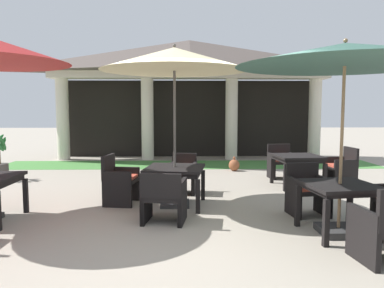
{
  "coord_description": "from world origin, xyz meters",
  "views": [
    {
      "loc": [
        -0.18,
        -5.07,
        1.74
      ],
      "look_at": [
        -0.04,
        1.83,
        1.09
      ],
      "focal_mm": 34.62,
      "sensor_mm": 36.0,
      "label": 1
    }
  ],
  "objects_px": {
    "patio_chair_mid_right_west": "(119,181)",
    "terracotta_urn": "(234,165)",
    "patio_chair_mid_left_east": "(342,168)",
    "patio_chair_mid_right_north": "(183,174)",
    "patio_umbrella_near_foreground": "(345,57)",
    "patio_table_mid_right": "(175,172)",
    "patio_umbrella_mid_right": "(174,60)",
    "patio_chair_mid_right_south": "(164,197)",
    "patio_chair_mid_left_north": "(281,162)",
    "patio_chair_near_foreground_north": "(307,191)",
    "patio_table_near_foreground": "(340,191)",
    "patio_table_mid_left": "(298,159)"
  },
  "relations": [
    {
      "from": "patio_chair_mid_right_south",
      "to": "patio_chair_mid_right_north",
      "type": "relative_size",
      "value": 1.0
    },
    {
      "from": "patio_umbrella_mid_right",
      "to": "patio_chair_mid_right_north",
      "type": "xyz_separation_m",
      "value": [
        0.14,
        1.02,
        -2.21
      ]
    },
    {
      "from": "patio_table_near_foreground",
      "to": "patio_table_mid_right",
      "type": "height_order",
      "value": "patio_table_near_foreground"
    },
    {
      "from": "patio_umbrella_near_foreground",
      "to": "patio_chair_mid_right_west",
      "type": "height_order",
      "value": "patio_umbrella_near_foreground"
    },
    {
      "from": "patio_table_near_foreground",
      "to": "patio_chair_near_foreground_north",
      "type": "xyz_separation_m",
      "value": [
        -0.12,
        0.97,
        -0.22
      ]
    },
    {
      "from": "patio_table_mid_left",
      "to": "patio_chair_mid_right_south",
      "type": "xyz_separation_m",
      "value": [
        -2.86,
        -2.61,
        -0.22
      ]
    },
    {
      "from": "patio_chair_mid_right_west",
      "to": "patio_table_mid_right",
      "type": "bearing_deg",
      "value": 90.0
    },
    {
      "from": "patio_umbrella_near_foreground",
      "to": "patio_umbrella_mid_right",
      "type": "distance_m",
      "value": 2.83
    },
    {
      "from": "patio_umbrella_near_foreground",
      "to": "patio_chair_mid_right_west",
      "type": "relative_size",
      "value": 3.25
    },
    {
      "from": "patio_chair_near_foreground_north",
      "to": "patio_chair_mid_right_south",
      "type": "xyz_separation_m",
      "value": [
        -2.35,
        -0.38,
        -0.0
      ]
    },
    {
      "from": "patio_chair_mid_left_east",
      "to": "patio_chair_mid_right_north",
      "type": "distance_m",
      "value": 3.68
    },
    {
      "from": "patio_umbrella_mid_right",
      "to": "patio_chair_mid_right_south",
      "type": "relative_size",
      "value": 3.59
    },
    {
      "from": "patio_umbrella_mid_right",
      "to": "terracotta_urn",
      "type": "height_order",
      "value": "patio_umbrella_mid_right"
    },
    {
      "from": "patio_chair_mid_right_west",
      "to": "patio_chair_near_foreground_north",
      "type": "bearing_deg",
      "value": 84.43
    },
    {
      "from": "patio_chair_mid_left_east",
      "to": "patio_table_mid_right",
      "type": "xyz_separation_m",
      "value": [
        -3.76,
        -1.68,
        0.21
      ]
    },
    {
      "from": "patio_umbrella_mid_right",
      "to": "patio_chair_near_foreground_north",
      "type": "bearing_deg",
      "value": -16.13
    },
    {
      "from": "patio_umbrella_mid_right",
      "to": "patio_chair_mid_left_east",
      "type": "bearing_deg",
      "value": 24.1
    },
    {
      "from": "patio_umbrella_mid_right",
      "to": "patio_chair_mid_right_south",
      "type": "bearing_deg",
      "value": -98.05
    },
    {
      "from": "patio_chair_mid_left_north",
      "to": "patio_umbrella_mid_right",
      "type": "bearing_deg",
      "value": 39.96
    },
    {
      "from": "patio_chair_mid_right_north",
      "to": "terracotta_urn",
      "type": "relative_size",
      "value": 1.96
    },
    {
      "from": "patio_chair_mid_left_east",
      "to": "patio_chair_mid_right_north",
      "type": "height_order",
      "value": "patio_chair_mid_left_east"
    },
    {
      "from": "patio_chair_near_foreground_north",
      "to": "patio_chair_mid_right_south",
      "type": "bearing_deg",
      "value": 1.96
    },
    {
      "from": "patio_chair_mid_left_north",
      "to": "patio_chair_mid_right_west",
      "type": "distance_m",
      "value": 4.41
    },
    {
      "from": "patio_table_near_foreground",
      "to": "patio_table_mid_right",
      "type": "xyz_separation_m",
      "value": [
        -2.33,
        1.6,
        -0.01
      ]
    },
    {
      "from": "patio_chair_near_foreground_north",
      "to": "patio_umbrella_mid_right",
      "type": "bearing_deg",
      "value": -23.47
    },
    {
      "from": "patio_table_near_foreground",
      "to": "patio_chair_mid_right_south",
      "type": "height_order",
      "value": "patio_chair_mid_right_south"
    },
    {
      "from": "patio_chair_mid_right_south",
      "to": "patio_chair_mid_right_north",
      "type": "height_order",
      "value": "patio_chair_mid_right_north"
    },
    {
      "from": "patio_chair_mid_right_west",
      "to": "patio_chair_mid_right_south",
      "type": "height_order",
      "value": "patio_chair_mid_right_west"
    },
    {
      "from": "patio_umbrella_near_foreground",
      "to": "patio_chair_mid_left_east",
      "type": "relative_size",
      "value": 3.36
    },
    {
      "from": "patio_umbrella_mid_right",
      "to": "patio_chair_mid_right_west",
      "type": "distance_m",
      "value": 2.41
    },
    {
      "from": "patio_chair_mid_right_south",
      "to": "patio_chair_near_foreground_north",
      "type": "bearing_deg",
      "value": 17.35
    },
    {
      "from": "patio_umbrella_near_foreground",
      "to": "patio_table_mid_right",
      "type": "xyz_separation_m",
      "value": [
        -2.33,
        1.6,
        -1.83
      ]
    },
    {
      "from": "patio_table_mid_right",
      "to": "patio_umbrella_mid_right",
      "type": "height_order",
      "value": "patio_umbrella_mid_right"
    },
    {
      "from": "patio_chair_near_foreground_north",
      "to": "patio_chair_mid_left_east",
      "type": "height_order",
      "value": "patio_chair_mid_left_east"
    },
    {
      "from": "patio_umbrella_mid_right",
      "to": "terracotta_urn",
      "type": "distance_m",
      "value": 4.72
    },
    {
      "from": "patio_chair_mid_right_south",
      "to": "patio_table_mid_right",
      "type": "bearing_deg",
      "value": 90.0
    },
    {
      "from": "patio_chair_near_foreground_north",
      "to": "patio_chair_mid_left_east",
      "type": "bearing_deg",
      "value": -131.28
    },
    {
      "from": "patio_table_near_foreground",
      "to": "patio_chair_mid_left_east",
      "type": "bearing_deg",
      "value": 66.39
    },
    {
      "from": "patio_table_near_foreground",
      "to": "patio_umbrella_near_foreground",
      "type": "relative_size",
      "value": 0.35
    },
    {
      "from": "patio_umbrella_near_foreground",
      "to": "patio_chair_mid_right_south",
      "type": "xyz_separation_m",
      "value": [
        -2.47,
        0.58,
        -2.05
      ]
    },
    {
      "from": "patio_umbrella_mid_right",
      "to": "patio_chair_mid_right_north",
      "type": "height_order",
      "value": "patio_umbrella_mid_right"
    },
    {
      "from": "patio_table_near_foreground",
      "to": "patio_chair_mid_right_west",
      "type": "height_order",
      "value": "patio_chair_mid_right_west"
    },
    {
      "from": "patio_umbrella_near_foreground",
      "to": "patio_umbrella_mid_right",
      "type": "xyz_separation_m",
      "value": [
        -2.33,
        1.6,
        0.16
      ]
    },
    {
      "from": "patio_chair_mid_left_north",
      "to": "terracotta_urn",
      "type": "xyz_separation_m",
      "value": [
        -1.04,
        1.1,
        -0.24
      ]
    },
    {
      "from": "patio_chair_mid_left_east",
      "to": "patio_table_mid_right",
      "type": "relative_size",
      "value": 0.77
    },
    {
      "from": "patio_chair_mid_right_west",
      "to": "terracotta_urn",
      "type": "bearing_deg",
      "value": 152.08
    },
    {
      "from": "patio_table_mid_left",
      "to": "patio_chair_mid_left_east",
      "type": "bearing_deg",
      "value": 5.14
    },
    {
      "from": "patio_chair_near_foreground_north",
      "to": "terracotta_urn",
      "type": "height_order",
      "value": "patio_chair_near_foreground_north"
    },
    {
      "from": "patio_table_near_foreground",
      "to": "patio_chair_near_foreground_north",
      "type": "height_order",
      "value": "patio_chair_near_foreground_north"
    },
    {
      "from": "patio_table_near_foreground",
      "to": "patio_table_mid_left",
      "type": "height_order",
      "value": "patio_table_near_foreground"
    }
  ]
}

